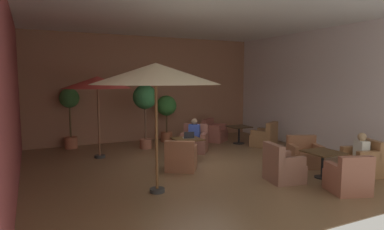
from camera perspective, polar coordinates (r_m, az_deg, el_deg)
ground_plane at (r=9.34m, az=1.20°, el=-8.65°), size 9.08×8.82×0.02m
wall_back_brick at (r=13.07m, az=-7.60°, el=4.48°), size 9.08×0.08×4.01m
wall_left_accent at (r=8.04m, az=-28.62°, el=2.74°), size 0.08×8.82×4.01m
wall_right_plain at (r=11.80m, az=21.09°, el=3.94°), size 0.08×8.82×4.01m
ceiling_slab at (r=9.18m, az=1.26°, el=16.58°), size 9.08×8.82×0.06m
cafe_table_front_left at (r=9.80m, az=-0.81°, el=-4.75°), size 0.80×0.80×0.65m
armchair_front_left_north at (r=8.77m, az=-1.86°, el=-7.48°), size 1.03×1.02×0.82m
armchair_front_left_east at (r=10.92m, az=0.45°, el=-4.65°), size 1.09×1.08×0.90m
cafe_table_front_right at (r=8.66m, az=21.53°, el=-6.64°), size 0.80×0.80×0.65m
armchair_front_right_north at (r=9.67m, az=18.71°, el=-6.58°), size 1.02×0.99×0.82m
armchair_front_right_east at (r=8.11m, az=15.26°, el=-8.72°), size 0.86×0.88×0.90m
armchair_front_right_south at (r=7.80m, az=25.23°, el=-9.80°), size 0.93×0.95×0.84m
armchair_front_right_west at (r=9.32m, az=27.14°, el=-7.21°), size 0.90×0.94×0.88m
cafe_table_mid_center at (r=12.42m, az=8.06°, el=-2.60°), size 0.77×0.77×0.65m
armchair_mid_center_north at (r=12.81m, az=3.76°, el=-3.10°), size 1.09×1.09×0.86m
armchair_mid_center_east at (r=12.05m, az=12.40°, el=-3.81°), size 1.05×1.05×0.88m
patio_umbrella_tall_red at (r=6.85m, az=-6.23°, el=6.99°), size 2.67×2.67×2.71m
patio_umbrella_center_beige at (r=10.31m, az=-15.91°, el=5.31°), size 2.01×2.01×2.46m
potted_tree_left_corner at (r=12.62m, az=-4.40°, el=0.88°), size 0.77×0.77×1.76m
potted_tree_mid_left at (r=11.40m, az=-8.05°, el=2.36°), size 0.83×0.83×2.19m
potted_tree_mid_right at (r=12.07m, az=-20.25°, el=1.29°), size 0.67×0.67×2.07m
patron_blue_shirt at (r=10.81m, az=0.41°, el=-2.53°), size 0.41×0.39×0.66m
patron_by_window at (r=9.21m, az=27.07°, el=-4.81°), size 0.30×0.38×0.62m
iced_drink_cup at (r=9.84m, az=-0.91°, el=-3.64°), size 0.08×0.08×0.11m
open_laptop at (r=9.79m, az=-0.59°, el=-3.72°), size 0.35×0.28×0.20m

